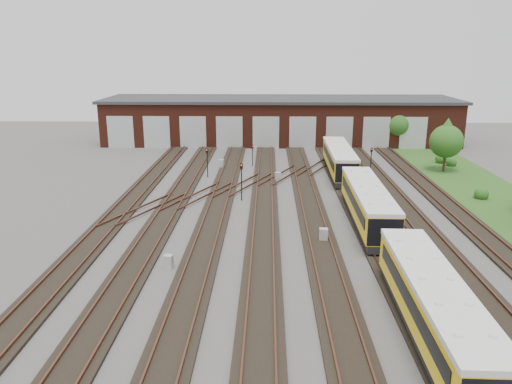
{
  "coord_description": "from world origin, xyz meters",
  "views": [
    {
      "loc": [
        -1.68,
        -33.73,
        13.13
      ],
      "look_at": [
        -2.64,
        5.15,
        2.0
      ],
      "focal_mm": 35.0,
      "sensor_mm": 36.0,
      "label": 1
    }
  ],
  "objects": [
    {
      "name": "relay_cabinet_4",
      "position": [
        7.44,
        15.55,
        0.54
      ],
      "size": [
        0.71,
        0.62,
        1.07
      ],
      "primitive_type": "cube",
      "rotation": [
        0.0,
        0.0,
        0.14
      ],
      "color": "#9C9EA1",
      "rests_on": "ground"
    },
    {
      "name": "bush_0",
      "position": [
        17.81,
        10.38,
        0.64
      ],
      "size": [
        1.28,
        1.28,
        1.28
      ],
      "primitive_type": "sphere",
      "color": "#214D16",
      "rests_on": "ground"
    },
    {
      "name": "signal_mast_0",
      "position": [
        -8.1,
        17.7,
        2.01
      ],
      "size": [
        0.28,
        0.26,
        3.14
      ],
      "rotation": [
        0.0,
        0.0,
        -0.17
      ],
      "color": "black",
      "rests_on": "ground"
    },
    {
      "name": "metro_train",
      "position": [
        6.0,
        3.08,
        1.74
      ],
      "size": [
        2.69,
        45.4,
        2.76
      ],
      "rotation": [
        0.0,
        0.0,
        -0.02
      ],
      "color": "black",
      "rests_on": "ground"
    },
    {
      "name": "signal_mast_2",
      "position": [
        -3.49,
        23.2,
        1.61
      ],
      "size": [
        0.25,
        0.24,
        2.49
      ],
      "rotation": [
        0.0,
        0.0,
        0.34
      ],
      "color": "black",
      "rests_on": "ground"
    },
    {
      "name": "track_network",
      "position": [
        -0.17,
        0.59,
        0.11
      ],
      "size": [
        30.4,
        70.0,
        0.33
      ],
      "color": "black",
      "rests_on": "ground"
    },
    {
      "name": "grass_verge",
      "position": [
        19.0,
        10.0,
        0.03
      ],
      "size": [
        8.0,
        55.0,
        0.05
      ],
      "primitive_type": "cube",
      "color": "#214617",
      "rests_on": "ground"
    },
    {
      "name": "relay_cabinet_2",
      "position": [
        2.28,
        -0.59,
        0.5
      ],
      "size": [
        0.63,
        0.54,
        0.99
      ],
      "primitive_type": "cube",
      "rotation": [
        0.0,
        0.0,
        -0.08
      ],
      "color": "#9C9EA1",
      "rests_on": "ground"
    },
    {
      "name": "maintenance_shed",
      "position": [
        -0.01,
        39.97,
        3.2
      ],
      "size": [
        51.0,
        12.5,
        6.35
      ],
      "color": "#4C1D13",
      "rests_on": "ground"
    },
    {
      "name": "tree_1",
      "position": [
        17.9,
        20.91,
        3.86
      ],
      "size": [
        3.63,
        3.63,
        6.01
      ],
      "color": "#372519",
      "rests_on": "ground"
    },
    {
      "name": "ground",
      "position": [
        0.0,
        0.0,
        0.0
      ],
      "size": [
        120.0,
        120.0,
        0.0
      ],
      "primitive_type": "plane",
      "color": "#403E3C",
      "rests_on": "ground"
    },
    {
      "name": "relay_cabinet_3",
      "position": [
        -0.66,
        16.2,
        0.48
      ],
      "size": [
        0.64,
        0.57,
        0.96
      ],
      "primitive_type": "cube",
      "rotation": [
        0.0,
        0.0,
        0.16
      ],
      "color": "#9C9EA1",
      "rests_on": "ground"
    },
    {
      "name": "relay_cabinet_1",
      "position": [
        -7.05,
        21.93,
        0.51
      ],
      "size": [
        0.7,
        0.62,
        1.02
      ],
      "primitive_type": "cube",
      "rotation": [
        0.0,
        0.0,
        -0.19
      ],
      "color": "#9C9EA1",
      "rests_on": "ground"
    },
    {
      "name": "signal_mast_1",
      "position": [
        -4.03,
        9.29,
        2.19
      ],
      "size": [
        0.26,
        0.25,
        3.45
      ],
      "rotation": [
        0.0,
        0.0,
        -0.05
      ],
      "color": "black",
      "rests_on": "ground"
    },
    {
      "name": "tree_0",
      "position": [
        16.0,
        35.0,
        3.65
      ],
      "size": [
        3.43,
        3.43,
        5.69
      ],
      "color": "#372519",
      "rests_on": "ground"
    },
    {
      "name": "bush_1",
      "position": [
        19.1,
        25.31,
        0.7
      ],
      "size": [
        1.41,
        1.41,
        1.41
      ],
      "primitive_type": "sphere",
      "color": "#214D16",
      "rests_on": "ground"
    },
    {
      "name": "relay_cabinet_0",
      "position": [
        -7.82,
        -5.31,
        0.44
      ],
      "size": [
        0.61,
        0.54,
        0.89
      ],
      "primitive_type": "cube",
      "rotation": [
        0.0,
        0.0,
        -0.19
      ],
      "color": "#9C9EA1",
      "rests_on": "ground"
    },
    {
      "name": "signal_mast_3",
      "position": [
        9.68,
        20.31,
        1.8
      ],
      "size": [
        0.23,
        0.22,
        2.79
      ],
      "rotation": [
        0.0,
        0.0,
        0.0
      ],
      "color": "black",
      "rests_on": "ground"
    },
    {
      "name": "bush_2",
      "position": [
        19.77,
        23.74,
        0.62
      ],
      "size": [
        1.24,
        1.24,
        1.24
      ],
      "primitive_type": "sphere",
      "color": "#214D16",
      "rests_on": "ground"
    }
  ]
}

